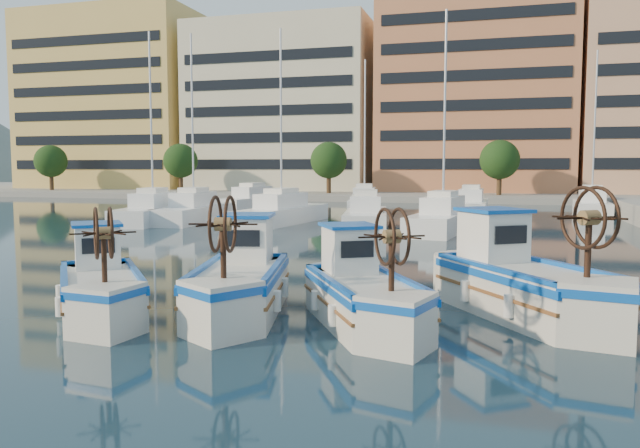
{
  "coord_description": "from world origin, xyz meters",
  "views": [
    {
      "loc": [
        3.62,
        -12.73,
        3.34
      ],
      "look_at": [
        -1.92,
        7.0,
        1.5
      ],
      "focal_mm": 35.0,
      "sensor_mm": 36.0,
      "label": 1
    }
  ],
  "objects_px": {
    "fishing_boat_a": "(100,284)",
    "fishing_boat_d": "(521,279)",
    "fishing_boat_b": "(241,279)",
    "fishing_boat_c": "(362,291)"
  },
  "relations": [
    {
      "from": "fishing_boat_a",
      "to": "fishing_boat_d",
      "type": "height_order",
      "value": "fishing_boat_d"
    },
    {
      "from": "fishing_boat_a",
      "to": "fishing_boat_b",
      "type": "xyz_separation_m",
      "value": [
        3.0,
        1.09,
        0.06
      ]
    },
    {
      "from": "fishing_boat_a",
      "to": "fishing_boat_c",
      "type": "distance_m",
      "value": 5.99
    },
    {
      "from": "fishing_boat_a",
      "to": "fishing_boat_d",
      "type": "relative_size",
      "value": 0.84
    },
    {
      "from": "fishing_boat_a",
      "to": "fishing_boat_c",
      "type": "relative_size",
      "value": 0.95
    },
    {
      "from": "fishing_boat_a",
      "to": "fishing_boat_c",
      "type": "xyz_separation_m",
      "value": [
        5.95,
        0.74,
        0.01
      ]
    },
    {
      "from": "fishing_boat_b",
      "to": "fishing_boat_d",
      "type": "xyz_separation_m",
      "value": [
        6.25,
        1.4,
        0.06
      ]
    },
    {
      "from": "fishing_boat_c",
      "to": "fishing_boat_d",
      "type": "xyz_separation_m",
      "value": [
        3.3,
        1.75,
        0.11
      ]
    },
    {
      "from": "fishing_boat_b",
      "to": "fishing_boat_d",
      "type": "height_order",
      "value": "fishing_boat_d"
    },
    {
      "from": "fishing_boat_b",
      "to": "fishing_boat_c",
      "type": "distance_m",
      "value": 2.97
    }
  ]
}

